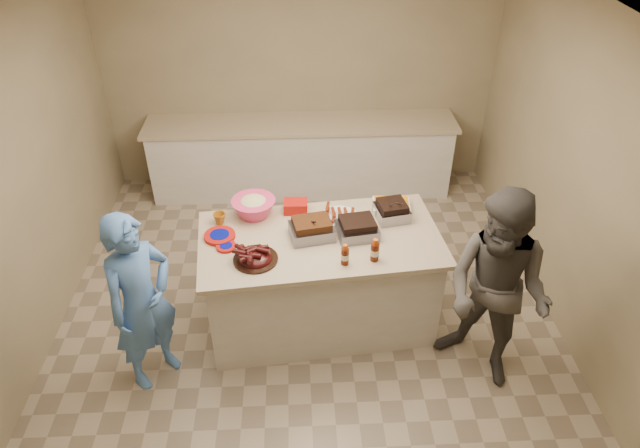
{
  "coord_description": "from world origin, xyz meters",
  "views": [
    {
      "loc": [
        -0.07,
        -3.82,
        3.76
      ],
      "look_at": [
        0.11,
        -0.02,
        1.04
      ],
      "focal_mm": 32.0,
      "sensor_mm": 36.0,
      "label": 1
    }
  ],
  "objects_px": {
    "bbq_bottle_a": "(345,264)",
    "guest_gray": "(478,369)",
    "island": "(320,319)",
    "mustard_bottle": "(309,223)",
    "plastic_cup": "(220,223)",
    "rib_platter": "(256,260)",
    "coleslaw_bowl": "(254,215)",
    "guest_blue": "(159,371)",
    "bbq_bottle_b": "(374,260)",
    "roasting_pan": "(391,218)"
  },
  "relations": [
    {
      "from": "bbq_bottle_a",
      "to": "plastic_cup",
      "type": "xyz_separation_m",
      "value": [
        -1.02,
        0.59,
        0.0
      ]
    },
    {
      "from": "plastic_cup",
      "to": "bbq_bottle_b",
      "type": "bearing_deg",
      "value": -23.88
    },
    {
      "from": "rib_platter",
      "to": "plastic_cup",
      "type": "height_order",
      "value": "rib_platter"
    },
    {
      "from": "coleslaw_bowl",
      "to": "guest_gray",
      "type": "height_order",
      "value": "coleslaw_bowl"
    },
    {
      "from": "plastic_cup",
      "to": "roasting_pan",
      "type": "bearing_deg",
      "value": 0.48
    },
    {
      "from": "coleslaw_bowl",
      "to": "bbq_bottle_b",
      "type": "relative_size",
      "value": 1.9
    },
    {
      "from": "bbq_bottle_a",
      "to": "mustard_bottle",
      "type": "relative_size",
      "value": 1.56
    },
    {
      "from": "plastic_cup",
      "to": "guest_gray",
      "type": "height_order",
      "value": "plastic_cup"
    },
    {
      "from": "roasting_pan",
      "to": "plastic_cup",
      "type": "distance_m",
      "value": 1.47
    },
    {
      "from": "bbq_bottle_a",
      "to": "guest_gray",
      "type": "xyz_separation_m",
      "value": [
        1.12,
        -0.29,
        -0.94
      ]
    },
    {
      "from": "rib_platter",
      "to": "bbq_bottle_b",
      "type": "xyz_separation_m",
      "value": [
        0.93,
        -0.04,
        0.0
      ]
    },
    {
      "from": "coleslaw_bowl",
      "to": "guest_gray",
      "type": "xyz_separation_m",
      "value": [
        1.85,
        -0.99,
        -0.94
      ]
    },
    {
      "from": "coleslaw_bowl",
      "to": "plastic_cup",
      "type": "distance_m",
      "value": 0.31
    },
    {
      "from": "island",
      "to": "bbq_bottle_b",
      "type": "bearing_deg",
      "value": -43.33
    },
    {
      "from": "bbq_bottle_b",
      "to": "rib_platter",
      "type": "bearing_deg",
      "value": 177.4
    },
    {
      "from": "bbq_bottle_b",
      "to": "mustard_bottle",
      "type": "relative_size",
      "value": 1.71
    },
    {
      "from": "island",
      "to": "guest_gray",
      "type": "xyz_separation_m",
      "value": [
        1.29,
        -0.64,
        0.0
      ]
    },
    {
      "from": "plastic_cup",
      "to": "guest_blue",
      "type": "distance_m",
      "value": 1.33
    },
    {
      "from": "plastic_cup",
      "to": "mustard_bottle",
      "type": "bearing_deg",
      "value": -2.58
    },
    {
      "from": "island",
      "to": "rib_platter",
      "type": "bearing_deg",
      "value": -158.28
    },
    {
      "from": "bbq_bottle_a",
      "to": "roasting_pan",
      "type": "bearing_deg",
      "value": 52.97
    },
    {
      "from": "bbq_bottle_a",
      "to": "guest_gray",
      "type": "height_order",
      "value": "bbq_bottle_a"
    },
    {
      "from": "rib_platter",
      "to": "mustard_bottle",
      "type": "relative_size",
      "value": 3.01
    },
    {
      "from": "coleslaw_bowl",
      "to": "bbq_bottle_a",
      "type": "xyz_separation_m",
      "value": [
        0.73,
        -0.7,
        0.0
      ]
    },
    {
      "from": "bbq_bottle_b",
      "to": "guest_blue",
      "type": "distance_m",
      "value": 2.03
    },
    {
      "from": "roasting_pan",
      "to": "bbq_bottle_a",
      "type": "relative_size",
      "value": 1.45
    },
    {
      "from": "bbq_bottle_a",
      "to": "guest_blue",
      "type": "bearing_deg",
      "value": -172.99
    },
    {
      "from": "rib_platter",
      "to": "guest_gray",
      "type": "relative_size",
      "value": 0.21
    },
    {
      "from": "island",
      "to": "mustard_bottle",
      "type": "relative_size",
      "value": 16.99
    },
    {
      "from": "rib_platter",
      "to": "guest_gray",
      "type": "distance_m",
      "value": 2.08
    },
    {
      "from": "island",
      "to": "roasting_pan",
      "type": "distance_m",
      "value": 1.16
    },
    {
      "from": "coleslaw_bowl",
      "to": "bbq_bottle_a",
      "type": "height_order",
      "value": "coleslaw_bowl"
    },
    {
      "from": "guest_blue",
      "to": "plastic_cup",
      "type": "bearing_deg",
      "value": 7.36
    },
    {
      "from": "island",
      "to": "coleslaw_bowl",
      "type": "height_order",
      "value": "coleslaw_bowl"
    },
    {
      "from": "bbq_bottle_b",
      "to": "mustard_bottle",
      "type": "distance_m",
      "value": 0.71
    },
    {
      "from": "plastic_cup",
      "to": "guest_gray",
      "type": "relative_size",
      "value": 0.06
    },
    {
      "from": "mustard_bottle",
      "to": "guest_gray",
      "type": "relative_size",
      "value": 0.07
    },
    {
      "from": "rib_platter",
      "to": "guest_gray",
      "type": "height_order",
      "value": "rib_platter"
    },
    {
      "from": "island",
      "to": "plastic_cup",
      "type": "height_order",
      "value": "plastic_cup"
    },
    {
      "from": "roasting_pan",
      "to": "mustard_bottle",
      "type": "xyz_separation_m",
      "value": [
        -0.71,
        -0.05,
        0.0
      ]
    },
    {
      "from": "bbq_bottle_a",
      "to": "guest_gray",
      "type": "relative_size",
      "value": 0.11
    },
    {
      "from": "island",
      "to": "guest_blue",
      "type": "height_order",
      "value": "island"
    },
    {
      "from": "mustard_bottle",
      "to": "guest_gray",
      "type": "height_order",
      "value": "mustard_bottle"
    },
    {
      "from": "island",
      "to": "plastic_cup",
      "type": "distance_m",
      "value": 1.29
    },
    {
      "from": "island",
      "to": "bbq_bottle_b",
      "type": "relative_size",
      "value": 9.96
    },
    {
      "from": "rib_platter",
      "to": "coleslaw_bowl",
      "type": "bearing_deg",
      "value": 93.58
    },
    {
      "from": "island",
      "to": "guest_gray",
      "type": "distance_m",
      "value": 1.44
    },
    {
      "from": "roasting_pan",
      "to": "coleslaw_bowl",
      "type": "relative_size",
      "value": 0.7
    },
    {
      "from": "bbq_bottle_a",
      "to": "guest_gray",
      "type": "distance_m",
      "value": 1.49
    },
    {
      "from": "bbq_bottle_a",
      "to": "plastic_cup",
      "type": "bearing_deg",
      "value": 149.91
    }
  ]
}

